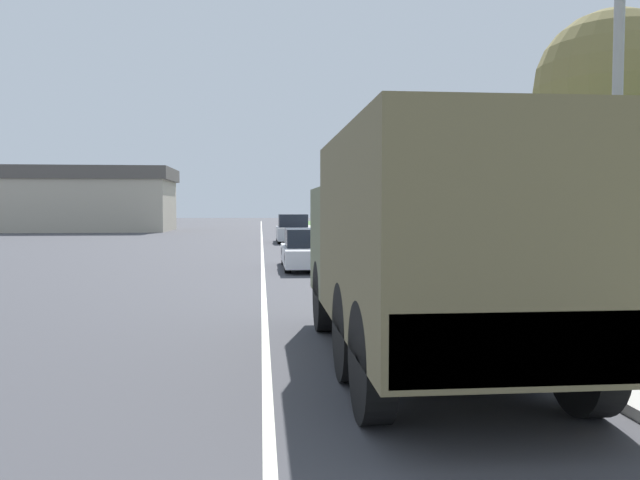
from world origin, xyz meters
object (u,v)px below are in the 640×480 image
car_second_ahead (293,230)px  lamp_post (602,75)px  military_truck (427,241)px  car_nearest_ahead (309,250)px

car_second_ahead → lamp_post: 29.60m
military_truck → car_nearest_ahead: (-0.50, 13.45, -1.04)m
military_truck → car_nearest_ahead: bearing=92.1°
car_nearest_ahead → lamp_post: bearing=-77.6°
car_nearest_ahead → car_second_ahead: bearing=89.1°
lamp_post → car_second_ahead: bearing=95.2°
lamp_post → military_truck: bearing=-176.2°
lamp_post → car_nearest_ahead: bearing=102.4°
car_second_ahead → military_truck: bearing=-89.5°
car_nearest_ahead → car_second_ahead: 16.03m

